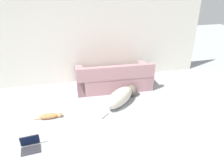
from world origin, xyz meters
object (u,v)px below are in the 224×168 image
dog (122,96)px  laptop_open (30,144)px  cat (50,116)px  couch (114,79)px

dog → laptop_open: 2.38m
cat → laptop_open: size_ratio=1.70×
dog → couch: bearing=47.7°
dog → laptop_open: (-2.10, -1.10, -0.12)m
couch → laptop_open: couch is taller
couch → dog: 0.90m
dog → laptop_open: size_ratio=3.38×
dog → cat: 1.76m
cat → laptop_open: laptop_open is taller
laptop_open → couch: bearing=38.6°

